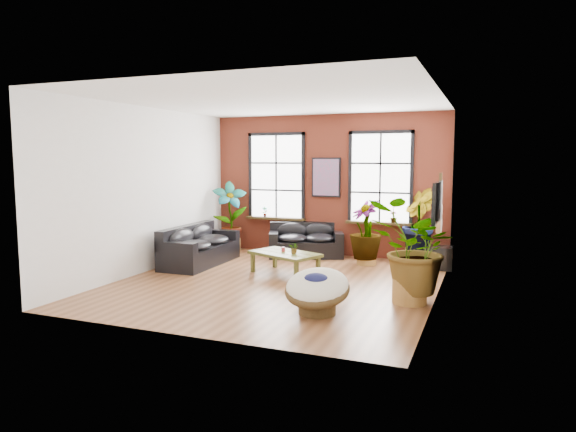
{
  "coord_description": "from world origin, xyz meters",
  "views": [
    {
      "loc": [
        3.8,
        -9.04,
        2.41
      ],
      "look_at": [
        0.0,
        0.6,
        1.25
      ],
      "focal_mm": 32.0,
      "sensor_mm": 36.0,
      "label": 1
    }
  ],
  "objects_px": {
    "coffee_table": "(285,255)",
    "sofa_back": "(306,241)",
    "sofa_left": "(198,247)",
    "papasan_chair": "(317,289)"
  },
  "relations": [
    {
      "from": "coffee_table",
      "to": "papasan_chair",
      "type": "xyz_separation_m",
      "value": [
        1.5,
        -2.39,
        -0.02
      ]
    },
    {
      "from": "coffee_table",
      "to": "sofa_left",
      "type": "bearing_deg",
      "value": -163.67
    },
    {
      "from": "sofa_back",
      "to": "coffee_table",
      "type": "relative_size",
      "value": 1.21
    },
    {
      "from": "sofa_back",
      "to": "coffee_table",
      "type": "height_order",
      "value": "sofa_back"
    },
    {
      "from": "sofa_back",
      "to": "sofa_left",
      "type": "height_order",
      "value": "sofa_left"
    },
    {
      "from": "sofa_left",
      "to": "coffee_table",
      "type": "distance_m",
      "value": 2.26
    },
    {
      "from": "sofa_left",
      "to": "papasan_chair",
      "type": "xyz_separation_m",
      "value": [
        3.75,
        -2.64,
        -0.01
      ]
    },
    {
      "from": "coffee_table",
      "to": "papasan_chair",
      "type": "relative_size",
      "value": 1.54
    },
    {
      "from": "sofa_back",
      "to": "sofa_left",
      "type": "xyz_separation_m",
      "value": [
        -1.99,
        -1.8,
        0.03
      ]
    },
    {
      "from": "coffee_table",
      "to": "sofa_back",
      "type": "bearing_deg",
      "value": 119.85
    }
  ]
}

